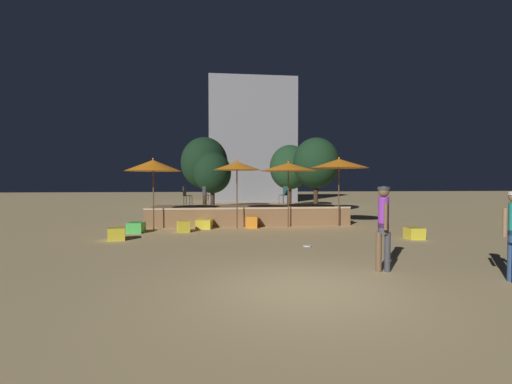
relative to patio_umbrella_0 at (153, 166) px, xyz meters
The scene contains 22 objects.
ground_plane 9.72m from the patio_umbrella_0, 63.46° to the right, with size 120.00×120.00×0.00m, color tan.
wooden_deck 5.07m from the patio_umbrella_0, 26.61° to the left, with size 9.13×3.14×0.85m.
patio_umbrella_0 is the anchor object (origin of this frame).
patio_umbrella_1 8.00m from the patio_umbrella_0, ahead, with size 2.54×2.54×3.08m.
patio_umbrella_2 3.44m from the patio_umbrella_0, ahead, with size 2.01×2.01×2.91m.
patio_umbrella_3 5.70m from the patio_umbrella_0, ahead, with size 2.49×2.49×2.89m.
cube_seat_0 3.53m from the patio_umbrella_0, 107.84° to the right, with size 0.66×0.66×0.42m.
cube_seat_1 10.28m from the patio_umbrella_0, 19.31° to the right, with size 0.55×0.55×0.40m.
cube_seat_2 4.75m from the patio_umbrella_0, ahead, with size 0.55×0.55×0.49m.
cube_seat_3 2.87m from the patio_umbrella_0, 32.77° to the right, with size 0.55×0.55×0.44m.
cube_seat_4 2.62m from the patio_umbrella_0, 124.41° to the right, with size 0.64×0.64×0.41m.
cube_seat_5 3.21m from the patio_umbrella_0, ahead, with size 0.73×0.73×0.38m.
person_0 9.75m from the patio_umbrella_0, 49.21° to the right, with size 0.31×0.52×1.89m.
bistro_chair_0 6.70m from the patio_umbrella_0, 24.08° to the left, with size 0.47×0.47×0.90m.
bistro_chair_1 2.97m from the patio_umbrella_0, 66.01° to the left, with size 0.43×0.42×0.90m.
bistro_chair_2 3.68m from the patio_umbrella_0, 54.27° to the left, with size 0.46×0.45×0.90m.
frisbee_disc 7.34m from the patio_umbrella_0, 38.25° to the right, with size 0.25×0.25×0.03m.
background_tree_0 11.11m from the patio_umbrella_0, 37.42° to the left, with size 2.90×2.90×4.78m.
background_tree_1 8.37m from the patio_umbrella_0, 74.26° to the left, with size 2.44×2.44×3.91m.
background_tree_2 10.02m from the patio_umbrella_0, 80.33° to the left, with size 3.27×3.27×5.10m.
background_tree_3 13.87m from the patio_umbrella_0, 54.37° to the left, with size 3.08×3.08×4.78m.
distant_building 21.17m from the patio_umbrella_0, 73.17° to the left, with size 8.61×3.36×12.21m.
Camera 1 is at (-1.49, -6.07, 1.99)m, focal length 24.00 mm.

